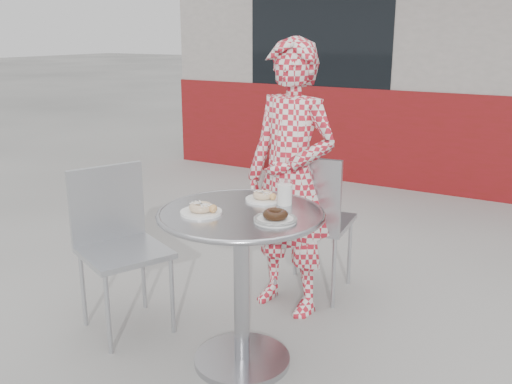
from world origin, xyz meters
The scene contains 10 objects.
ground centered at (0.00, 0.00, 0.00)m, with size 60.00×60.00×0.00m, color #AAA7A1.
storefront centered at (0.00, 5.56, 1.49)m, with size 6.02×4.55×3.00m.
bistro_table centered at (0.04, 0.04, 0.59)m, with size 0.77×0.77×0.78m.
chair_far centered at (0.00, 0.94, 0.27)m, with size 0.47×0.47×0.89m.
chair_left centered at (-0.68, 0.02, 0.27)m, with size 0.55×0.55×0.88m.
seated_person centered at (-0.04, 0.69, 0.77)m, with size 0.56×0.37×1.54m, color #AF1A29.
plate_far centered at (0.04, 0.24, 0.80)m, with size 0.17×0.17×0.05m.
plate_near centered at (-0.10, -0.08, 0.80)m, with size 0.19×0.19×0.05m.
plate_checker centered at (0.24, 0.00, 0.79)m, with size 0.19×0.19×0.05m.
milk_cup centered at (0.16, 0.23, 0.83)m, with size 0.08×0.08×0.12m.
Camera 1 is at (1.34, -2.06, 1.57)m, focal length 40.00 mm.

